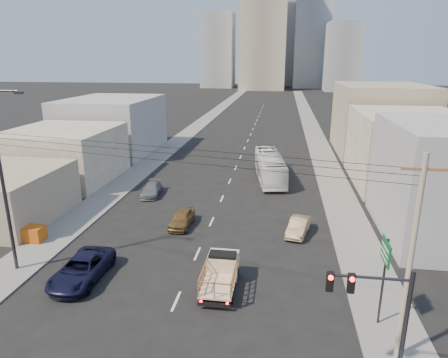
% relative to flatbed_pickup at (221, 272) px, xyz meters
% --- Properties ---
extents(ground, '(420.00, 420.00, 0.00)m').
position_rel_flatbed_pickup_xyz_m(ground, '(-2.36, -3.85, -1.09)').
color(ground, black).
rests_on(ground, ground).
extents(sidewalk_left, '(3.50, 180.00, 0.12)m').
position_rel_flatbed_pickup_xyz_m(sidewalk_left, '(-14.11, 66.15, -1.03)').
color(sidewalk_left, slate).
rests_on(sidewalk_left, ground).
extents(sidewalk_right, '(3.50, 180.00, 0.12)m').
position_rel_flatbed_pickup_xyz_m(sidewalk_right, '(9.39, 66.15, -1.03)').
color(sidewalk_right, slate).
rests_on(sidewalk_right, ground).
extents(lane_dashes, '(0.15, 104.00, 0.01)m').
position_rel_flatbed_pickup_xyz_m(lane_dashes, '(-2.36, 49.15, -1.09)').
color(lane_dashes, silver).
rests_on(lane_dashes, ground).
extents(flatbed_pickup, '(1.95, 4.41, 1.90)m').
position_rel_flatbed_pickup_xyz_m(flatbed_pickup, '(0.00, 0.00, 0.00)').
color(flatbed_pickup, beige).
rests_on(flatbed_pickup, ground).
extents(navy_pickup, '(2.59, 5.56, 1.54)m').
position_rel_flatbed_pickup_xyz_m(navy_pickup, '(-8.88, -0.40, -0.32)').
color(navy_pickup, black).
rests_on(navy_pickup, ground).
extents(city_bus, '(4.24, 11.47, 3.12)m').
position_rel_flatbed_pickup_xyz_m(city_bus, '(2.16, 23.62, 0.47)').
color(city_bus, white).
rests_on(city_bus, ground).
extents(sedan_brown, '(1.69, 4.05, 1.37)m').
position_rel_flatbed_pickup_xyz_m(sedan_brown, '(-4.69, 8.89, -0.41)').
color(sedan_brown, brown).
rests_on(sedan_brown, ground).
extents(sedan_tan, '(2.21, 4.11, 1.29)m').
position_rel_flatbed_pickup_xyz_m(sedan_tan, '(5.00, 8.68, -0.45)').
color(sedan_tan, tan).
rests_on(sedan_tan, ground).
extents(sedan_grey, '(2.10, 4.32, 1.21)m').
position_rel_flatbed_pickup_xyz_m(sedan_grey, '(-9.71, 16.17, -0.49)').
color(sedan_grey, slate).
rests_on(sedan_grey, ground).
extents(traffic_signal, '(3.23, 0.35, 6.00)m').
position_rel_flatbed_pickup_xyz_m(traffic_signal, '(7.41, -7.36, 2.98)').
color(traffic_signal, '#2D2D33').
rests_on(traffic_signal, ground).
extents(green_sign, '(0.18, 1.60, 5.00)m').
position_rel_flatbed_pickup_xyz_m(green_sign, '(8.80, -2.35, 2.65)').
color(green_sign, '#2D2D33').
rests_on(green_sign, ground).
extents(utility_pole, '(1.80, 0.24, 10.00)m').
position_rel_flatbed_pickup_xyz_m(utility_pole, '(9.14, -4.85, 4.09)').
color(utility_pole, tan).
rests_on(utility_pole, ground).
extents(streetlamp_left, '(2.36, 0.25, 12.00)m').
position_rel_flatbed_pickup_xyz_m(streetlamp_left, '(-13.75, 0.15, 5.34)').
color(streetlamp_left, '#2D2D33').
rests_on(streetlamp_left, ground).
extents(overhead_wires, '(23.01, 5.02, 0.72)m').
position_rel_flatbed_pickup_xyz_m(overhead_wires, '(-2.36, -2.35, 7.87)').
color(overhead_wires, black).
rests_on(overhead_wires, ground).
extents(crate_stack, '(1.80, 1.20, 1.14)m').
position_rel_flatbed_pickup_xyz_m(crate_stack, '(-15.36, 4.24, -0.40)').
color(crate_stack, '#BE5511').
rests_on(crate_stack, sidewalk_left).
extents(bldg_right_mid, '(11.00, 14.00, 8.00)m').
position_rel_flatbed_pickup_xyz_m(bldg_right_mid, '(17.14, 24.15, 2.91)').
color(bldg_right_mid, '#A59D85').
rests_on(bldg_right_mid, ground).
extents(bldg_right_far, '(12.00, 16.00, 10.00)m').
position_rel_flatbed_pickup_xyz_m(bldg_right_far, '(17.64, 40.15, 3.91)').
color(bldg_right_far, tan).
rests_on(bldg_right_far, ground).
extents(bldg_left_near, '(9.00, 10.00, 4.40)m').
position_rel_flatbed_pickup_xyz_m(bldg_left_near, '(-20.36, 8.15, 1.11)').
color(bldg_left_near, tan).
rests_on(bldg_left_near, ground).
extents(bldg_left_mid, '(11.00, 12.00, 6.00)m').
position_rel_flatbed_pickup_xyz_m(bldg_left_mid, '(-21.36, 20.15, 1.91)').
color(bldg_left_mid, '#A59D85').
rests_on(bldg_left_mid, ground).
extents(bldg_left_far, '(12.00, 16.00, 8.00)m').
position_rel_flatbed_pickup_xyz_m(bldg_left_far, '(-21.86, 35.15, 2.91)').
color(bldg_left_far, '#98989A').
rests_on(bldg_left_far, ground).
extents(high_rise_tower, '(20.00, 20.00, 60.00)m').
position_rel_flatbed_pickup_xyz_m(high_rise_tower, '(-6.36, 166.15, 28.91)').
color(high_rise_tower, gray).
rests_on(high_rise_tower, ground).
extents(midrise_ne, '(16.00, 16.00, 40.00)m').
position_rel_flatbed_pickup_xyz_m(midrise_ne, '(15.64, 181.15, 18.91)').
color(midrise_ne, gray).
rests_on(midrise_ne, ground).
extents(midrise_nw, '(15.00, 15.00, 34.00)m').
position_rel_flatbed_pickup_xyz_m(midrise_nw, '(-28.36, 176.15, 15.91)').
color(midrise_nw, gray).
rests_on(midrise_nw, ground).
extents(midrise_back, '(18.00, 18.00, 44.00)m').
position_rel_flatbed_pickup_xyz_m(midrise_back, '(3.64, 196.15, 20.91)').
color(midrise_back, '#98989A').
rests_on(midrise_back, ground).
extents(midrise_east, '(14.00, 14.00, 28.00)m').
position_rel_flatbed_pickup_xyz_m(midrise_east, '(27.64, 161.15, 12.91)').
color(midrise_east, gray).
rests_on(midrise_east, ground).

